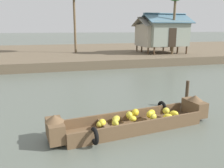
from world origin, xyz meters
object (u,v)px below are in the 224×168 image
stilt_house_right (164,33)px  mooring_post (187,94)px  banana_boat (134,121)px  stilt_house_mid_right (157,35)px

stilt_house_right → mooring_post: bearing=-113.6°
banana_boat → mooring_post: 3.38m
stilt_house_mid_right → stilt_house_right: bearing=-48.3°
banana_boat → mooring_post: mooring_post is taller
banana_boat → stilt_house_mid_right: (8.58, 16.07, 2.33)m
stilt_house_mid_right → stilt_house_right: stilt_house_right is taller
banana_boat → stilt_house_right: 18.14m
stilt_house_mid_right → mooring_post: (-5.58, -14.54, -2.05)m
stilt_house_mid_right → banana_boat: bearing=-118.1°
stilt_house_mid_right → mooring_post: size_ratio=3.83×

